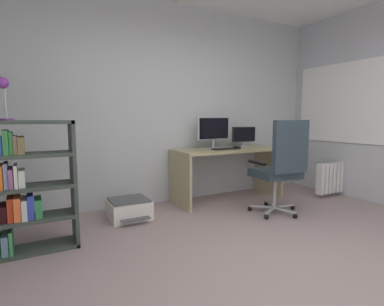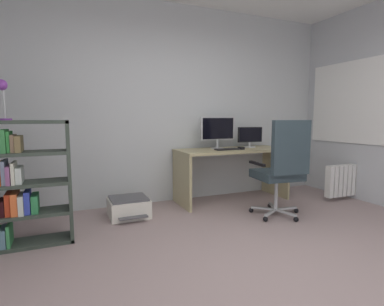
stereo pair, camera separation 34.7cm
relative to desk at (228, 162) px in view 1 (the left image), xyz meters
name	(u,v)px [view 1 (the left image)]	position (x,y,z in m)	size (l,w,h in m)	color
ground_plane	(287,272)	(-0.82, -1.97, -0.57)	(5.11, 4.63, 0.02)	gray
wall_back	(165,105)	(-0.82, 0.40, 0.82)	(5.11, 0.10, 2.77)	silver
window_pane	(346,103)	(1.73, -0.63, 0.87)	(0.01, 1.57, 1.13)	white
window_frame	(345,103)	(1.72, -0.63, 0.87)	(0.02, 1.65, 1.21)	white
desk	(228,162)	(0.00, 0.00, 0.00)	(1.60, 0.65, 0.76)	tan
monitor_main	(214,130)	(-0.19, 0.10, 0.47)	(0.54, 0.18, 0.46)	#B2B5B7
monitor_secondary	(244,136)	(0.36, 0.10, 0.37)	(0.40, 0.18, 0.31)	#B2B5B7
keyboard	(224,149)	(-0.14, -0.10, 0.20)	(0.34, 0.13, 0.02)	black
computer_mouse	(237,148)	(0.08, -0.12, 0.21)	(0.06, 0.10, 0.03)	black
office_chair	(281,165)	(0.13, -0.92, 0.07)	(0.64, 0.63, 1.17)	#B7BABC
bookshelf	(18,189)	(-2.65, -0.60, 0.02)	(0.78, 0.29, 1.18)	#354036
desk_lamp	(3,90)	(-2.71, -0.60, 0.87)	(0.11, 0.11, 0.36)	purple
printer	(129,209)	(-1.54, -0.15, -0.45)	(0.47, 0.51, 0.24)	silver
radiator	(337,177)	(1.63, -0.63, -0.27)	(0.85, 0.10, 0.46)	white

